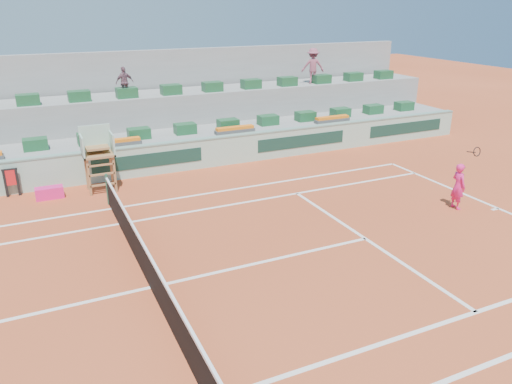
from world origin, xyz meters
TOP-DOWN VIEW (x-y plane):
  - ground at (0.00, 0.00)m, footprint 90.00×90.00m
  - seating_tier_lower at (0.00, 10.70)m, footprint 36.00×4.00m
  - seating_tier_upper at (0.00, 12.30)m, footprint 36.00×2.40m
  - stadium_back_wall at (0.00, 13.90)m, footprint 36.00×0.40m
  - player_bag at (-1.81, 7.40)m, footprint 0.94×0.42m
  - spectator_mid at (1.95, 11.68)m, footprint 0.83×0.46m
  - spectator_right at (11.54, 11.84)m, footprint 1.31×1.04m
  - court_lines at (0.00, 0.00)m, footprint 23.89×11.09m
  - tennis_net at (0.00, 0.00)m, footprint 0.10×11.97m
  - advertising_hoarding at (0.02, 8.50)m, footprint 36.00×0.34m
  - umpire_chair at (0.00, 7.50)m, footprint 1.10×0.90m
  - seat_row_lower at (0.00, 9.80)m, footprint 32.90×0.60m
  - seat_row_upper at (0.00, 11.70)m, footprint 32.90×0.60m
  - flower_planters at (-1.50, 9.00)m, footprint 26.80×0.36m
  - towel_rack at (-2.98, 8.19)m, footprint 0.52×0.09m
  - tennis_player at (10.60, 0.66)m, footprint 0.44×0.87m

SIDE VIEW (x-z plane):
  - ground at x=0.00m, z-range 0.00..0.00m
  - court_lines at x=0.00m, z-range 0.00..0.01m
  - player_bag at x=-1.81m, z-range 0.00..0.42m
  - tennis_net at x=0.00m, z-range -0.02..1.08m
  - seating_tier_lower at x=0.00m, z-range 0.00..1.20m
  - towel_rack at x=-2.98m, z-range 0.09..1.12m
  - advertising_hoarding at x=0.02m, z-range 0.00..1.26m
  - tennis_player at x=10.60m, z-range -0.34..1.94m
  - seating_tier_upper at x=0.00m, z-range 0.00..2.60m
  - flower_planters at x=-1.50m, z-range 1.19..1.47m
  - seat_row_lower at x=0.00m, z-range 1.20..1.64m
  - umpire_chair at x=0.00m, z-range 0.34..2.74m
  - stadium_back_wall at x=0.00m, z-range 0.00..4.40m
  - seat_row_upper at x=0.00m, z-range 2.60..3.04m
  - spectator_mid at x=1.95m, z-range 2.60..3.94m
  - spectator_right at x=11.54m, z-range 2.60..4.37m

